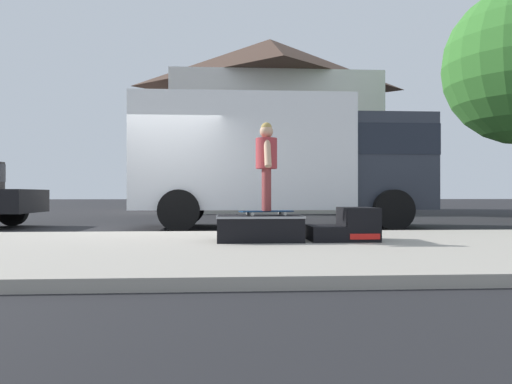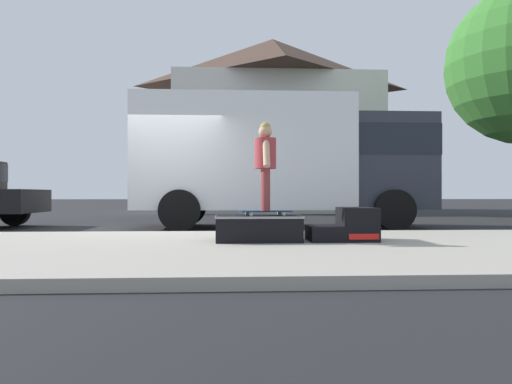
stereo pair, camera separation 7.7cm
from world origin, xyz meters
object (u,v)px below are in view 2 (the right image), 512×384
at_px(skater_kid, 265,159).
at_px(box_truck, 283,157).
at_px(skate_box, 258,227).
at_px(kicker_ramp, 347,227).
at_px(skateboard, 265,212).

height_order(skater_kid, box_truck, box_truck).
bearing_deg(box_truck, skater_kid, -99.58).
xyz_separation_m(skater_kid, box_truck, (0.79, 4.66, 0.39)).
distance_m(skate_box, kicker_ramp, 1.30).
height_order(skate_box, kicker_ramp, kicker_ramp).
relative_size(skate_box, skater_kid, 0.96).
xyz_separation_m(skate_box, skateboard, (0.10, -0.01, 0.23)).
height_order(skateboard, box_truck, box_truck).
height_order(kicker_ramp, skater_kid, skater_kid).
bearing_deg(kicker_ramp, skater_kid, -179.61).
bearing_deg(box_truck, skate_box, -100.82).
bearing_deg(kicker_ramp, skate_box, 179.98).
xyz_separation_m(kicker_ramp, box_truck, (-0.41, 4.65, 1.38)).
bearing_deg(skate_box, skater_kid, -4.80).
distance_m(skate_box, skateboard, 0.25).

